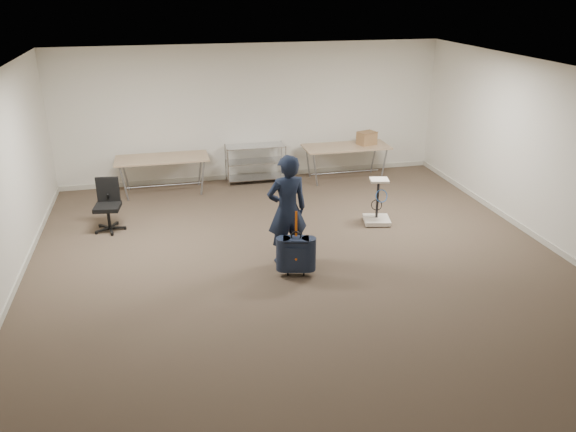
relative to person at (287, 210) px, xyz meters
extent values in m
plane|color=#4C3B2E|center=(0.17, -0.46, -0.84)|extent=(9.00, 9.00, 0.00)
plane|color=silver|center=(0.17, 4.04, 0.56)|extent=(8.00, 0.00, 8.00)
plane|color=silver|center=(0.17, -4.96, 0.56)|extent=(8.00, 0.00, 8.00)
plane|color=silver|center=(4.17, -0.46, 0.56)|extent=(0.00, 9.00, 9.00)
plane|color=white|center=(0.17, -0.46, 1.96)|extent=(8.00, 8.00, 0.00)
cube|color=beige|center=(0.17, 4.03, -0.79)|extent=(8.00, 0.02, 0.10)
cube|color=beige|center=(-3.82, -0.46, -0.79)|extent=(0.02, 9.00, 0.10)
cube|color=beige|center=(4.16, -0.46, -0.79)|extent=(0.02, 9.00, 0.10)
cube|color=tan|center=(-1.73, 3.49, -0.12)|extent=(1.80, 0.75, 0.03)
cylinder|color=gray|center=(-1.73, 3.49, -0.69)|extent=(1.50, 0.02, 0.02)
cylinder|color=gray|center=(-2.48, 3.19, -0.49)|extent=(0.13, 0.04, 0.69)
cylinder|color=gray|center=(-0.98, 3.19, -0.49)|extent=(0.13, 0.04, 0.69)
cylinder|color=gray|center=(-2.48, 3.79, -0.49)|extent=(0.13, 0.04, 0.69)
cylinder|color=gray|center=(-0.98, 3.79, -0.49)|extent=(0.13, 0.04, 0.69)
cube|color=tan|center=(2.07, 3.49, -0.12)|extent=(1.80, 0.75, 0.03)
cylinder|color=gray|center=(2.07, 3.49, -0.69)|extent=(1.50, 0.02, 0.02)
cylinder|color=gray|center=(1.32, 3.19, -0.49)|extent=(0.13, 0.04, 0.69)
cylinder|color=gray|center=(2.82, 3.19, -0.49)|extent=(0.13, 0.04, 0.69)
cylinder|color=gray|center=(1.32, 3.79, -0.49)|extent=(0.13, 0.04, 0.69)
cylinder|color=gray|center=(2.82, 3.79, -0.49)|extent=(0.13, 0.04, 0.69)
cylinder|color=silver|center=(-0.43, 3.51, -0.44)|extent=(0.02, 0.02, 0.80)
cylinder|color=silver|center=(0.77, 3.51, -0.44)|extent=(0.02, 0.02, 0.80)
cylinder|color=silver|center=(-0.43, 3.96, -0.44)|extent=(0.02, 0.02, 0.80)
cylinder|color=silver|center=(0.77, 3.96, -0.44)|extent=(0.02, 0.02, 0.80)
cube|color=silver|center=(0.17, 3.74, -0.74)|extent=(1.20, 0.45, 0.02)
cube|color=silver|center=(0.17, 3.74, -0.39)|extent=(1.20, 0.45, 0.02)
cube|color=silver|center=(0.17, 3.74, -0.06)|extent=(1.20, 0.45, 0.01)
imported|color=black|center=(0.00, 0.00, 0.00)|extent=(0.65, 0.47, 1.67)
cube|color=black|center=(0.02, -0.47, -0.49)|extent=(0.40, 0.29, 0.50)
cube|color=black|center=(0.03, -0.45, -0.75)|extent=(0.35, 0.22, 0.03)
cylinder|color=black|center=(-0.09, -0.44, -0.80)|extent=(0.04, 0.07, 0.07)
cylinder|color=black|center=(0.13, -0.49, -0.80)|extent=(0.04, 0.07, 0.07)
torus|color=black|center=(0.02, -0.47, -0.22)|extent=(0.16, 0.06, 0.16)
cube|color=#EB5C0C|center=(0.03, -0.45, -0.03)|extent=(0.03, 0.01, 0.38)
cylinder|color=black|center=(-2.69, 1.80, -0.80)|extent=(0.54, 0.54, 0.08)
cylinder|color=black|center=(-2.69, 1.80, -0.61)|extent=(0.05, 0.05, 0.36)
cube|color=black|center=(-2.69, 1.80, -0.42)|extent=(0.46, 0.46, 0.07)
cube|color=black|center=(-2.66, 1.99, -0.17)|extent=(0.38, 0.10, 0.43)
cube|color=beige|center=(1.86, 1.08, -0.78)|extent=(0.52, 0.52, 0.07)
cylinder|color=black|center=(1.68, 0.91, -0.82)|extent=(0.05, 0.05, 0.04)
cylinder|color=black|center=(1.86, 1.13, -0.40)|extent=(0.04, 0.04, 0.70)
cube|color=beige|center=(1.86, 1.08, -0.04)|extent=(0.36, 0.32, 0.04)
torus|color=blue|center=(1.90, 1.01, -0.31)|extent=(0.24, 0.14, 0.22)
cube|color=#9D6F49|center=(2.52, 3.50, 0.03)|extent=(0.43, 0.38, 0.27)
camera|label=1|loc=(-1.68, -7.39, 3.06)|focal=35.00mm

